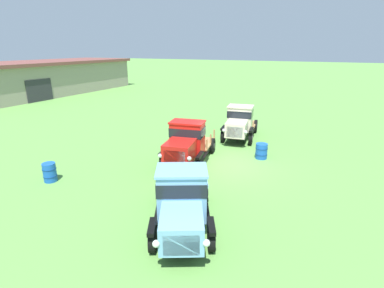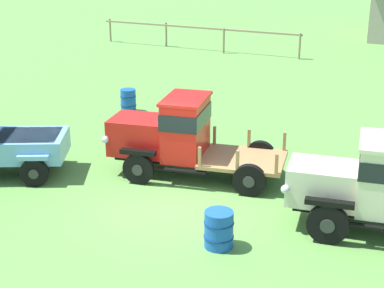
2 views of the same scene
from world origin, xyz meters
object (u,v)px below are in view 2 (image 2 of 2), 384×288
at_px(vintage_truck_midrow_center, 373,184).
at_px(oil_drum_near_fence, 219,229).
at_px(vintage_truck_second_in_line, 177,135).
at_px(oil_drum_beside_row, 128,100).

relative_size(vintage_truck_midrow_center, oil_drum_near_fence, 5.87).
distance_m(vintage_truck_second_in_line, vintage_truck_midrow_center, 5.54).
bearing_deg(vintage_truck_midrow_center, oil_drum_beside_row, 149.49).
bearing_deg(oil_drum_near_fence, oil_drum_beside_row, 131.50).
distance_m(vintage_truck_second_in_line, oil_drum_beside_row, 6.44).
xyz_separation_m(vintage_truck_second_in_line, oil_drum_beside_row, (-4.39, 4.66, -0.72)).
xyz_separation_m(vintage_truck_second_in_line, vintage_truck_midrow_center, (5.43, -1.12, -0.01)).
bearing_deg(oil_drum_beside_row, oil_drum_near_fence, -48.50).
height_order(vintage_truck_second_in_line, vintage_truck_midrow_center, vintage_truck_second_in_line).
xyz_separation_m(vintage_truck_midrow_center, oil_drum_near_fence, (-2.82, -2.13, -0.73)).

